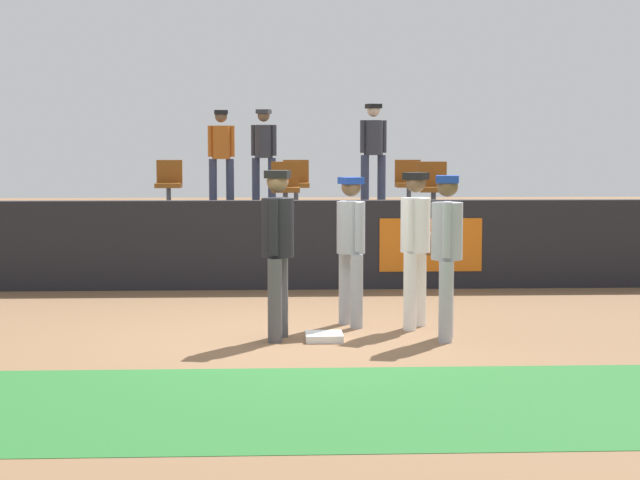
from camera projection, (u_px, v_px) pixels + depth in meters
ground_plane at (297, 340)px, 11.44m from camera, size 60.00×60.00×0.00m
grass_foreground_strip at (305, 404)px, 8.61m from camera, size 18.00×2.80×0.01m
first_base at (324, 337)px, 11.42m from camera, size 0.40×0.40×0.08m
player_fielder_home at (416, 239)px, 12.10m from camera, size 0.52×0.48×1.79m
player_runner_visitor at (447, 245)px, 11.38m from camera, size 0.40×0.49×1.78m
player_coach_visitor at (351, 240)px, 12.24m from camera, size 0.43×0.46×1.74m
player_umpire at (278, 242)px, 11.37m from camera, size 0.41×0.51×1.84m
field_wall at (291, 245)px, 15.42m from camera, size 18.00×0.26×1.30m
bleacher_platform at (288, 239)px, 17.99m from camera, size 18.00×4.80×0.99m
seat_back_center at (296, 181)px, 18.58m from camera, size 0.46×0.44×0.84m
seat_front_right at (433, 185)px, 16.88m from camera, size 0.47×0.44×0.84m
seat_back_left at (169, 181)px, 18.48m from camera, size 0.45×0.44×0.84m
seat_back_right at (408, 181)px, 18.66m from camera, size 0.46×0.44×0.84m
seat_front_center at (285, 185)px, 16.78m from camera, size 0.45×0.44×0.84m
spectator_hooded at (373, 146)px, 19.60m from camera, size 0.51×0.43×1.86m
spectator_capped at (221, 151)px, 19.07m from camera, size 0.48×0.36×1.73m
spectator_casual at (264, 150)px, 19.52m from camera, size 0.47×0.42×1.75m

